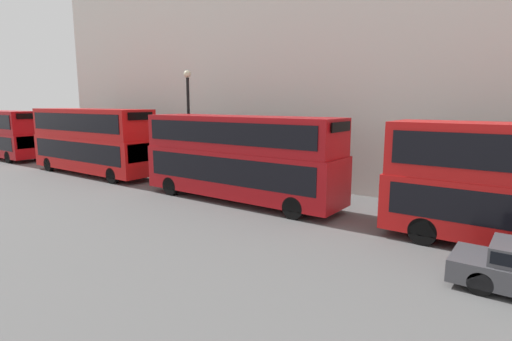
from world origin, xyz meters
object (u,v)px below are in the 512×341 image
Objects in this scene: bus_trailing at (1,132)px; pedestrian at (202,168)px; bus_second_in_queue at (239,155)px; bus_third_in_queue at (91,139)px.

pedestrian is (2.95, -22.05, -1.56)m from bus_trailing.
bus_second_in_queue is 0.99× the size of bus_third_in_queue.
bus_third_in_queue reaches higher than bus_trailing.
pedestrian is (2.95, 5.48, -1.60)m from bus_second_in_queue.
bus_third_in_queue is 6.38× the size of pedestrian.
bus_third_in_queue is 1.00× the size of bus_trailing.
bus_third_in_queue is at bearing -90.00° from bus_trailing.
bus_trailing is 22.30m from pedestrian.
bus_second_in_queue is 6.35× the size of pedestrian.
pedestrian is at bearing -68.85° from bus_third_in_queue.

